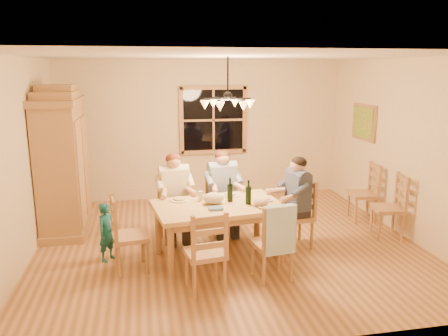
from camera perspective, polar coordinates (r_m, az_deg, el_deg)
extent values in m
plane|color=olive|center=(6.59, 0.46, -9.78)|extent=(5.50, 5.50, 0.00)
cube|color=white|center=(6.08, 0.51, 14.40)|extent=(5.50, 5.00, 0.02)
cube|color=beige|center=(8.63, -2.74, 4.95)|extent=(5.50, 0.02, 2.70)
cube|color=beige|center=(6.28, -24.95, 0.76)|extent=(0.02, 5.00, 2.70)
cube|color=beige|center=(7.24, 22.38, 2.46)|extent=(0.02, 5.00, 2.70)
cube|color=black|center=(8.61, -1.41, 6.29)|extent=(1.20, 0.03, 1.20)
cube|color=#A57B48|center=(8.59, -1.39, 6.27)|extent=(1.30, 0.06, 1.30)
cube|color=olive|center=(8.21, 17.83, 5.70)|extent=(0.04, 0.78, 0.64)
cube|color=#1E6B2D|center=(8.20, 17.65, 5.70)|extent=(0.02, 0.68, 0.54)
cylinder|color=black|center=(6.08, 0.50, 11.90)|extent=(0.02, 0.02, 0.53)
sphere|color=black|center=(6.09, 0.50, 9.41)|extent=(0.12, 0.12, 0.12)
cylinder|color=black|center=(6.13, 1.98, 9.05)|extent=(0.34, 0.02, 0.02)
cone|color=#FFB259|center=(6.17, 3.44, 8.32)|extent=(0.13, 0.13, 0.12)
cylinder|color=black|center=(6.25, 0.98, 9.13)|extent=(0.19, 0.31, 0.02)
cone|color=#FFB259|center=(6.40, 1.43, 8.50)|extent=(0.13, 0.13, 0.12)
cylinder|color=black|center=(6.22, -0.49, 9.11)|extent=(0.19, 0.31, 0.02)
cone|color=#FFB259|center=(6.34, -1.43, 8.46)|extent=(0.13, 0.13, 0.12)
cylinder|color=black|center=(6.07, -1.00, 9.02)|extent=(0.34, 0.02, 0.02)
cone|color=#FFB259|center=(6.05, -2.51, 8.23)|extent=(0.13, 0.13, 0.12)
cylinder|color=black|center=(5.94, -0.01, 8.94)|extent=(0.19, 0.31, 0.02)
cone|color=#FFB259|center=(5.80, -0.54, 8.05)|extent=(0.13, 0.13, 0.12)
cylinder|color=black|center=(5.98, 1.52, 8.95)|extent=(0.19, 0.31, 0.02)
cone|color=#FFB259|center=(5.86, 2.57, 8.09)|extent=(0.13, 0.13, 0.12)
cube|color=olive|center=(7.29, -20.31, -0.12)|extent=(0.60, 1.30, 2.00)
cube|color=olive|center=(7.14, -20.97, 8.12)|extent=(0.66, 1.40, 0.10)
cube|color=olive|center=(7.13, -21.04, 8.92)|extent=(0.58, 1.00, 0.12)
cube|color=olive|center=(7.13, -21.10, 9.71)|extent=(0.52, 0.55, 0.10)
cube|color=#A57B48|center=(6.92, -18.22, -0.62)|extent=(0.03, 0.55, 1.60)
cube|color=#A57B48|center=(7.56, -17.60, 0.53)|extent=(0.03, 0.55, 1.60)
cube|color=olive|center=(7.54, -19.76, -7.10)|extent=(0.66, 1.40, 0.12)
cube|color=tan|center=(5.88, -0.75, -5.04)|extent=(1.83, 1.27, 0.06)
cube|color=#A57B48|center=(5.90, -0.74, -5.78)|extent=(1.66, 1.10, 0.10)
cylinder|color=#A57B48|center=(5.46, -6.95, -10.87)|extent=(0.09, 0.09, 0.70)
cylinder|color=#A57B48|center=(5.91, 7.54, -8.96)|extent=(0.09, 0.09, 0.70)
cylinder|color=#A57B48|center=(6.22, -8.59, -7.88)|extent=(0.09, 0.09, 0.70)
cylinder|color=#A57B48|center=(6.62, 4.32, -6.45)|extent=(0.09, 0.09, 0.70)
cube|color=#A57B48|center=(6.60, -6.45, -5.66)|extent=(0.50, 0.48, 0.06)
cube|color=#A57B48|center=(6.52, -6.51, -3.41)|extent=(0.38, 0.10, 0.54)
cube|color=#A57B48|center=(6.79, -0.20, -5.04)|extent=(0.50, 0.48, 0.06)
cube|color=#A57B48|center=(6.71, -0.21, -2.85)|extent=(0.38, 0.10, 0.54)
cube|color=#A57B48|center=(5.15, -2.47, -11.08)|extent=(0.50, 0.48, 0.06)
cube|color=#A57B48|center=(5.04, -2.50, -8.27)|extent=(0.38, 0.10, 0.54)
cube|color=#A57B48|center=(5.43, 6.28, -9.84)|extent=(0.50, 0.48, 0.06)
cube|color=#A57B48|center=(5.33, 6.35, -7.16)|extent=(0.38, 0.10, 0.54)
cube|color=#A57B48|center=(5.74, -12.12, -8.76)|extent=(0.48, 0.50, 0.06)
cube|color=#A57B48|center=(5.65, -12.24, -6.21)|extent=(0.10, 0.38, 0.54)
cube|color=#A57B48|center=(6.42, 9.37, -6.30)|extent=(0.48, 0.50, 0.06)
cube|color=#A57B48|center=(6.33, 9.46, -3.99)|extent=(0.10, 0.38, 0.54)
cube|color=beige|center=(6.48, -6.53, -2.39)|extent=(0.43, 0.28, 0.52)
cube|color=#262328|center=(6.57, -6.46, -5.00)|extent=(0.44, 0.47, 0.14)
sphere|color=tan|center=(6.40, -6.62, 0.89)|extent=(0.21, 0.21, 0.21)
ellipsoid|color=#592614|center=(6.39, -6.63, 1.16)|extent=(0.22, 0.22, 0.17)
cube|color=#2F5181|center=(6.68, -0.21, -1.85)|extent=(0.43, 0.28, 0.52)
cube|color=#262328|center=(6.76, -0.20, -4.40)|extent=(0.44, 0.47, 0.14)
sphere|color=tan|center=(6.59, -0.21, 1.34)|extent=(0.21, 0.21, 0.21)
ellipsoid|color=#381E11|center=(6.59, -0.21, 1.60)|extent=(0.22, 0.22, 0.17)
cube|color=#39435B|center=(6.30, 9.50, -2.95)|extent=(0.28, 0.43, 0.52)
cube|color=#262328|center=(6.39, 9.40, -5.62)|extent=(0.47, 0.44, 0.14)
sphere|color=tan|center=(6.21, 9.63, 0.43)|extent=(0.21, 0.21, 0.21)
ellipsoid|color=black|center=(6.20, 9.64, 0.70)|extent=(0.22, 0.22, 0.17)
cube|color=#A4C8DE|center=(5.18, 7.24, -8.04)|extent=(0.39, 0.15, 0.58)
cylinder|color=black|center=(5.96, 0.79, -2.84)|extent=(0.08, 0.08, 0.33)
cylinder|color=black|center=(5.84, 3.21, -3.17)|extent=(0.08, 0.08, 0.33)
cylinder|color=white|center=(6.06, -5.82, -4.18)|extent=(0.26, 0.26, 0.02)
cylinder|color=white|center=(6.25, 0.85, -3.56)|extent=(0.26, 0.26, 0.02)
cylinder|color=white|center=(6.07, 5.22, -4.12)|extent=(0.26, 0.26, 0.02)
cylinder|color=silver|center=(6.00, -3.07, -3.67)|extent=(0.06, 0.06, 0.14)
cylinder|color=silver|center=(6.11, 3.25, -3.38)|extent=(0.06, 0.06, 0.14)
ellipsoid|color=tan|center=(5.81, 4.85, -4.43)|extent=(0.20, 0.20, 0.11)
cube|color=slate|center=(5.66, -1.10, -5.29)|extent=(0.20, 0.16, 0.03)
ellipsoid|color=tan|center=(5.87, -1.39, -3.97)|extent=(0.28, 0.22, 0.15)
imported|color=#176069|center=(6.11, -15.04, -8.07)|extent=(0.33, 0.35, 0.80)
cube|color=#A57B48|center=(7.13, 20.59, -5.01)|extent=(0.49, 0.51, 0.06)
cube|color=#A57B48|center=(7.05, 20.76, -2.92)|extent=(0.12, 0.38, 0.54)
cube|color=#A57B48|center=(7.77, 17.64, -3.33)|extent=(0.47, 0.49, 0.06)
cube|color=#A57B48|center=(7.70, 17.78, -1.40)|extent=(0.10, 0.38, 0.54)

